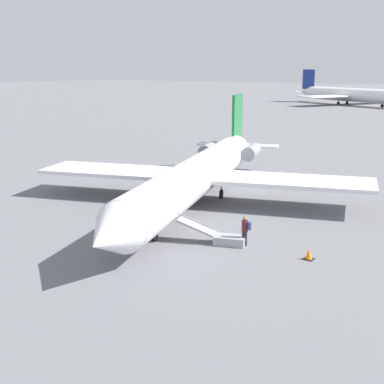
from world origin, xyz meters
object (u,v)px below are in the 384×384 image
(airplane_main, at_px, (200,173))
(boarding_stairs, at_px, (223,237))
(airplane_far_center, at_px, (350,95))
(passenger, at_px, (245,229))

(airplane_main, distance_m, boarding_stairs, 10.07)
(airplane_far_center, distance_m, passenger, 124.58)
(airplane_far_center, relative_size, boarding_stairs, 9.35)
(boarding_stairs, height_order, passenger, boarding_stairs)
(airplane_main, relative_size, passenger, 18.81)
(airplane_far_center, xyz_separation_m, passenger, (119.42, 35.42, -1.81))
(passenger, bearing_deg, boarding_stairs, 1.09)
(airplane_main, xyz_separation_m, passenger, (6.90, 7.86, -1.23))
(passenger, bearing_deg, airplane_main, -59.90)
(boarding_stairs, relative_size, passenger, 2.37)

